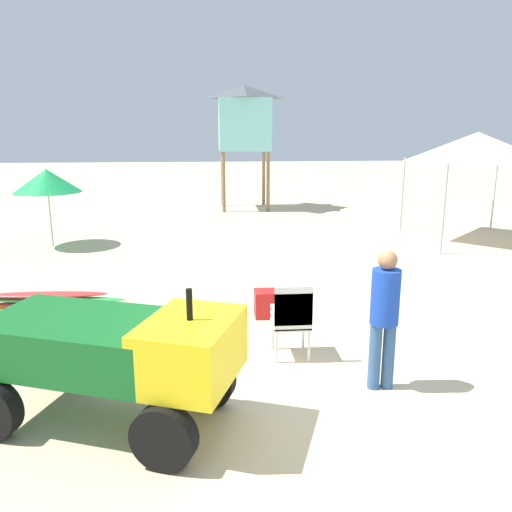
% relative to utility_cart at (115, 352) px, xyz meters
% --- Properties ---
extents(ground, '(80.00, 80.00, 0.00)m').
position_rel_utility_cart_xyz_m(ground, '(2.09, 0.05, -0.78)').
color(ground, beige).
extents(utility_cart, '(2.80, 2.03, 1.50)m').
position_rel_utility_cart_xyz_m(utility_cart, '(0.00, 0.00, 0.00)').
color(utility_cart, '#146023').
rests_on(utility_cart, ground).
extents(stacked_plastic_chairs, '(0.48, 0.48, 1.02)m').
position_rel_utility_cart_xyz_m(stacked_plastic_chairs, '(1.98, 1.36, -0.18)').
color(stacked_plastic_chairs, silver).
rests_on(stacked_plastic_chairs, ground).
extents(surfboard_pile, '(2.39, 0.57, 0.40)m').
position_rel_utility_cart_xyz_m(surfboard_pile, '(-1.61, 3.28, -0.60)').
color(surfboard_pile, green).
rests_on(surfboard_pile, ground).
extents(lifeguard_near_center, '(0.32, 0.32, 1.63)m').
position_rel_utility_cart_xyz_m(lifeguard_near_center, '(2.89, 0.50, 0.15)').
color(lifeguard_near_center, '#33598C').
rests_on(lifeguard_near_center, ground).
extents(popup_canopy, '(2.77, 2.77, 2.80)m').
position_rel_utility_cart_xyz_m(popup_canopy, '(7.75, 8.14, 1.66)').
color(popup_canopy, '#B2B2B7').
rests_on(popup_canopy, ground).
extents(lifeguard_tower, '(1.98, 1.98, 4.34)m').
position_rel_utility_cart_xyz_m(lifeguard_tower, '(2.21, 14.24, 2.43)').
color(lifeguard_tower, olive).
rests_on(lifeguard_tower, ground).
extents(beach_umbrella_left, '(1.62, 1.62, 1.93)m').
position_rel_utility_cart_xyz_m(beach_umbrella_left, '(-3.02, 8.40, 0.86)').
color(beach_umbrella_left, beige).
rests_on(beach_umbrella_left, ground).
extents(cooler_box, '(0.45, 0.34, 0.42)m').
position_rel_utility_cart_xyz_m(cooler_box, '(1.86, 2.94, -0.57)').
color(cooler_box, red).
rests_on(cooler_box, ground).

